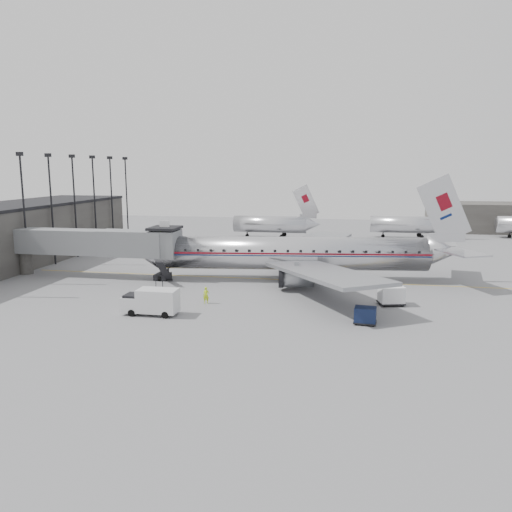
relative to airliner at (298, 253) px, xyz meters
The scene contains 13 objects.
ground 9.87m from the airliner, 136.75° to the right, with size 160.00×160.00×0.00m, color slate.
terminal 40.96m from the airliner, behind, with size 12.00×46.00×8.00m, color #393634.
hangar 65.83m from the airliner, 54.52° to the left, with size 30.00×12.00×6.00m, color #393634.
apron_line 4.98m from the airliner, behind, with size 0.15×60.00×0.01m, color gold.
jet_bridge 23.64m from the airliner, behind, with size 21.00×6.20×7.10m.
floodlight_masts 35.31m from the airliner, 169.10° to the left, with size 0.90×42.25×15.25m.
distant_aircraft_near 36.63m from the airliner, 103.57° to the left, with size 16.39×3.20×10.26m.
distant_aircraft_mid 43.26m from the airliner, 66.27° to the left, with size 16.39×3.20×10.26m.
airliner is the anchor object (origin of this frame).
service_van 20.79m from the airliner, 124.84° to the right, with size 5.13×2.08×2.41m.
baggage_cart_navy 18.16m from the airliner, 65.61° to the right, with size 2.06×1.66×1.50m.
baggage_cart_white 14.21m from the airliner, 43.68° to the right, with size 2.78×2.37×1.89m.
ramp_worker 14.90m from the airliner, 122.57° to the right, with size 0.60×0.40×1.66m, color #B8E01A.
Camera 1 is at (12.32, -52.42, 13.32)m, focal length 35.00 mm.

